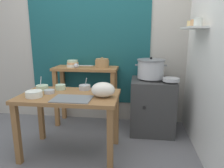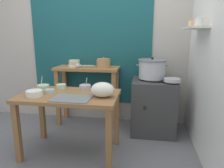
% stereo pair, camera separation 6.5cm
% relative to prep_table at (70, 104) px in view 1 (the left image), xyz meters
% --- Properties ---
extents(ground_plane, '(9.00, 9.00, 0.00)m').
position_rel_prep_table_xyz_m(ground_plane, '(0.13, 0.04, -0.61)').
color(ground_plane, slate).
extents(wall_back, '(4.40, 0.12, 2.60)m').
position_rel_prep_table_xyz_m(wall_back, '(0.21, 1.13, 0.69)').
color(wall_back, '#B2ADA3').
rests_on(wall_back, ground).
extents(wall_right, '(0.30, 3.20, 2.60)m').
position_rel_prep_table_xyz_m(wall_right, '(1.53, 0.24, 0.69)').
color(wall_right, white).
rests_on(wall_right, ground).
extents(prep_table, '(1.10, 0.66, 0.72)m').
position_rel_prep_table_xyz_m(prep_table, '(0.00, 0.00, 0.00)').
color(prep_table, olive).
rests_on(prep_table, ground).
extents(back_shelf_table, '(0.96, 0.40, 0.90)m').
position_rel_prep_table_xyz_m(back_shelf_table, '(-0.03, 0.87, 0.07)').
color(back_shelf_table, '#9E6B3D').
rests_on(back_shelf_table, ground).
extents(stove_block, '(0.60, 0.61, 0.78)m').
position_rel_prep_table_xyz_m(stove_block, '(0.97, 0.73, -0.23)').
color(stove_block, '#383838').
rests_on(stove_block, ground).
extents(steamer_pot, '(0.43, 0.38, 0.30)m').
position_rel_prep_table_xyz_m(steamer_pot, '(0.93, 0.76, 0.30)').
color(steamer_pot, '#B7BABF').
rests_on(steamer_pot, stove_block).
extents(clay_pot, '(0.21, 0.21, 0.15)m').
position_rel_prep_table_xyz_m(clay_pot, '(0.22, 0.87, 0.36)').
color(clay_pot, '#A37A4C').
rests_on(clay_pot, back_shelf_table).
extents(bowl_stack_enamel, '(0.18, 0.18, 0.10)m').
position_rel_prep_table_xyz_m(bowl_stack_enamel, '(-0.23, 0.87, 0.34)').
color(bowl_stack_enamel, silver).
rests_on(bowl_stack_enamel, back_shelf_table).
extents(ladle, '(0.28, 0.08, 0.07)m').
position_rel_prep_table_xyz_m(ladle, '(-0.13, 0.76, 0.33)').
color(ladle, '#B7BABF').
rests_on(ladle, back_shelf_table).
extents(serving_tray, '(0.40, 0.28, 0.01)m').
position_rel_prep_table_xyz_m(serving_tray, '(0.09, -0.17, 0.12)').
color(serving_tray, slate).
rests_on(serving_tray, prep_table).
extents(plastic_bag, '(0.25, 0.19, 0.16)m').
position_rel_prep_table_xyz_m(plastic_bag, '(0.39, -0.05, 0.19)').
color(plastic_bag, silver).
rests_on(plastic_bag, prep_table).
extents(wide_pan, '(0.22, 0.22, 0.04)m').
position_rel_prep_table_xyz_m(wide_pan, '(1.19, 0.57, 0.19)').
color(wide_pan, '#B7BABF').
rests_on(wide_pan, stove_block).
extents(prep_bowl_0, '(0.14, 0.14, 0.15)m').
position_rel_prep_table_xyz_m(prep_bowl_0, '(0.12, 0.23, 0.14)').
color(prep_bowl_0, '#B7BABF').
rests_on(prep_bowl_0, prep_table).
extents(prep_bowl_1, '(0.14, 0.14, 0.16)m').
position_rel_prep_table_xyz_m(prep_bowl_1, '(-0.39, 0.16, 0.14)').
color(prep_bowl_1, '#B7D1AD').
rests_on(prep_bowl_1, prep_table).
extents(prep_bowl_2, '(0.12, 0.12, 0.04)m').
position_rel_prep_table_xyz_m(prep_bowl_2, '(-0.24, 0.02, 0.13)').
color(prep_bowl_2, '#B7BABF').
rests_on(prep_bowl_2, prep_table).
extents(prep_bowl_3, '(0.18, 0.18, 0.07)m').
position_rel_prep_table_xyz_m(prep_bowl_3, '(-0.34, -0.14, 0.15)').
color(prep_bowl_3, silver).
rests_on(prep_bowl_3, prep_table).
extents(prep_bowl_4, '(0.12, 0.12, 0.06)m').
position_rel_prep_table_xyz_m(prep_bowl_4, '(-0.18, 0.20, 0.14)').
color(prep_bowl_4, '#B7D1AD').
rests_on(prep_bowl_4, prep_table).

